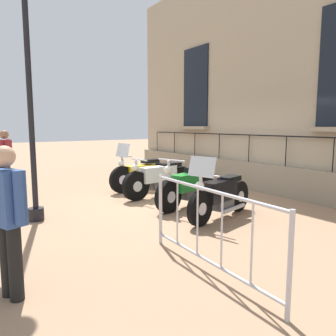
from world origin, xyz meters
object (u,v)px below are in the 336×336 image
Objects in this scene: crowd_barrier at (209,228)px; pedestrian_walking at (6,158)px; motorcycle_yellow at (141,174)px; pedestrian_standing at (8,215)px; motorcycle_black at (220,195)px; motorcycle_white at (160,179)px; motorcycle_green at (187,188)px; lamppost at (26,20)px; bollard at (2,187)px.

pedestrian_walking is (1.31, -6.41, 0.37)m from crowd_barrier.
motorcycle_yellow is 0.85× the size of crowd_barrier.
pedestrian_walking is (-0.74, -5.71, 0.05)m from pedestrian_standing.
motorcycle_yellow is 3.22m from motorcycle_black.
motorcycle_white is 1.23m from motorcycle_green.
motorcycle_white is at bearing 89.77° from motorcycle_yellow.
motorcycle_black is at bearing 122.42° from pedestrian_walking.
lamppost is 3.97m from pedestrian_walking.
bollard is 3.85m from pedestrian_standing.
motorcycle_white is 1.11× the size of motorcycle_black.
crowd_barrier is at bearing 57.30° from motorcycle_green.
crowd_barrier is at bearing 43.54° from motorcycle_black.
lamppost is at bearing 91.50° from pedestrian_walking.
pedestrian_standing is at bearing 27.71° from motorcycle_green.
pedestrian_walking reaches higher than crowd_barrier.
crowd_barrier is 1.42× the size of pedestrian_walking.
bollard is (3.38, -2.88, 0.07)m from motorcycle_black.
crowd_barrier reaches higher than bollard.
motorcycle_black is 1.87× the size of bollard.
motorcycle_green is at bearing 129.20° from pedestrian_walking.
pedestrian_standing is (3.78, 1.99, 0.46)m from motorcycle_green.
motorcycle_black reaches higher than motorcycle_green.
motorcycle_green is 4.41m from lamppost.
motorcycle_black is 2.38m from crowd_barrier.
motorcycle_yellow is at bearing -90.23° from motorcycle_white.
motorcycle_green is 0.81× the size of crowd_barrier.
pedestrian_standing is (3.78, 0.93, 0.43)m from motorcycle_black.
lamppost reaches higher than pedestrian_walking.
lamppost reaches higher than motorcycle_yellow.
lamppost is at bearing 24.52° from motorcycle_yellow.
pedestrian_walking is at bearing -100.38° from bollard.
lamppost is (2.96, -1.83, 3.15)m from motorcycle_black.
bollard reaches higher than motorcycle_white.
pedestrian_standing is (0.82, 2.77, -2.71)m from lamppost.
crowd_barrier is at bearing 161.08° from pedestrian_standing.
motorcycle_black is (0.09, 3.22, 0.00)m from motorcycle_yellow.
bollard is at bearing -67.94° from lamppost.
motorcycle_white is 2.28m from motorcycle_black.
bollard is 0.66× the size of pedestrian_standing.
motorcycle_white is at bearing -114.79° from crowd_barrier.
bollard is (3.47, 0.34, 0.08)m from motorcycle_yellow.
motorcycle_green is (0.08, 1.22, -0.02)m from motorcycle_white.
crowd_barrier is (-1.23, 3.47, -3.03)m from lamppost.
pedestrian_walking is at bearing -38.74° from motorcycle_white.
lamppost is (3.04, 1.39, 3.15)m from motorcycle_yellow.
pedestrian_walking is (3.12, -2.50, 0.49)m from motorcycle_white.
motorcycle_yellow is at bearing -174.38° from bollard.
pedestrian_walking reaches higher than motorcycle_green.
pedestrian_standing reaches higher than bollard.
pedestrian_standing reaches higher than motorcycle_green.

